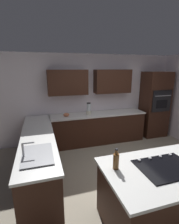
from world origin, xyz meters
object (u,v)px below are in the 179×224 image
object	(u,v)px
wall_oven	(155,105)
blender	(89,109)
cooktop	(166,167)
sink_unit	(37,154)
mixing_bowl	(66,115)
oil_bottle	(116,161)

from	to	relation	value
wall_oven	blender	size ratio (longest dim) A/B	6.03
wall_oven	cooktop	bearing A→B (deg)	54.93
wall_oven	cooktop	world-z (taller)	wall_oven
sink_unit	blender	distance (m)	2.46
cooktop	blender	world-z (taller)	blender
wall_oven	blender	xyz separation A→B (m)	(2.25, 0.02, 0.00)
sink_unit	cooktop	world-z (taller)	sink_unit
mixing_bowl	sink_unit	bearing A→B (deg)	68.70
wall_oven	cooktop	distance (m)	3.49
wall_oven	oil_bottle	distance (m)	3.79
blender	mixing_bowl	xyz separation A→B (m)	(0.65, -0.00, -0.10)
blender	mixing_bowl	distance (m)	0.66
cooktop	mixing_bowl	xyz separation A→B (m)	(0.89, -2.84, 0.04)
cooktop	wall_oven	bearing A→B (deg)	-125.07
mixing_bowl	oil_bottle	size ratio (longest dim) A/B	0.57
cooktop	blender	xyz separation A→B (m)	(0.24, -2.84, 0.14)
blender	oil_bottle	bearing A→B (deg)	81.03
wall_oven	oil_bottle	xyz separation A→B (m)	(2.67, 2.69, -0.03)
wall_oven	sink_unit	world-z (taller)	wall_oven
cooktop	oil_bottle	world-z (taller)	oil_bottle
cooktop	oil_bottle	distance (m)	0.69
oil_bottle	cooktop	bearing A→B (deg)	165.59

